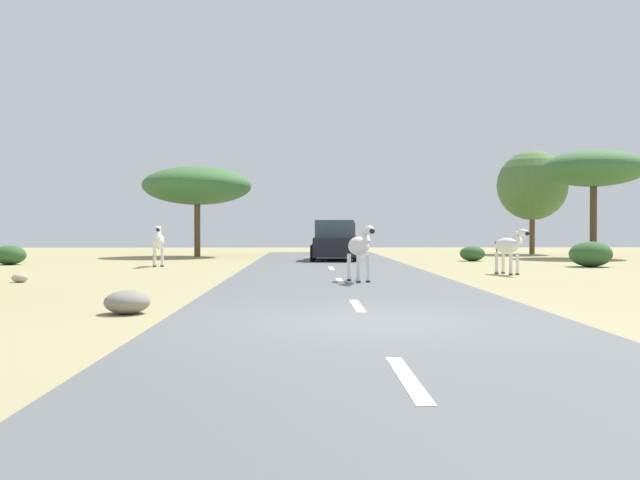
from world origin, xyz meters
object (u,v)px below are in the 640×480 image
at_px(car_1, 334,242).
at_px(rock_2, 127,302).
at_px(car_0, 339,239).
at_px(tree_1, 197,186).
at_px(bush_0, 472,254).
at_px(rock_0, 20,278).
at_px(zebra_0, 360,247).
at_px(tree_3, 532,186).
at_px(bush_2, 591,254).
at_px(bush_3, 10,255).
at_px(zebra_2, 509,246).
at_px(zebra_1, 158,241).
at_px(tree_2, 594,169).

height_order(car_1, rock_2, car_1).
distance_m(car_0, car_1, 9.03).
bearing_deg(tree_1, bush_0, -22.95).
bearing_deg(rock_0, tree_1, 83.90).
xyz_separation_m(car_1, rock_0, (-8.71, -12.26, -0.73)).
height_order(zebra_0, tree_3, tree_3).
xyz_separation_m(zebra_0, bush_2, (9.21, 8.03, -0.46)).
bearing_deg(bush_0, rock_0, -140.09).
height_order(bush_3, rock_2, bush_3).
distance_m(car_1, tree_3, 15.12).
distance_m(bush_2, rock_2, 19.74).
xyz_separation_m(zebra_2, rock_2, (-9.17, -9.97, -0.68)).
height_order(zebra_2, car_0, car_0).
distance_m(zebra_1, tree_1, 10.23).
bearing_deg(bush_2, bush_0, 122.67).
bearing_deg(bush_2, rock_0, -157.74).
bearing_deg(rock_0, zebra_0, -4.18).
xyz_separation_m(zebra_1, car_0, (7.44, 13.27, -0.10)).
bearing_deg(zebra_2, zebra_1, -47.19).
relative_size(zebra_2, car_1, 0.33).
height_order(car_0, car_1, same).
relative_size(zebra_1, rock_0, 4.01).
relative_size(zebra_2, car_0, 0.33).
xyz_separation_m(zebra_0, rock_2, (-4.30, -6.36, -0.74)).
xyz_separation_m(car_0, bush_0, (5.44, -8.86, -0.52)).
relative_size(bush_3, rock_0, 3.06).
relative_size(tree_1, rock_0, 13.37).
relative_size(zebra_2, tree_2, 0.28).
height_order(tree_2, tree_3, tree_3).
height_order(zebra_1, car_0, car_0).
bearing_deg(zebra_2, bush_0, -120.83).
bearing_deg(bush_3, tree_1, 53.69).
bearing_deg(zebra_0, rock_0, -21.08).
xyz_separation_m(tree_3, bush_3, (-24.60, -11.84, -3.52)).
distance_m(zebra_2, bush_2, 6.21).
relative_size(car_1, bush_0, 3.99).
height_order(zebra_2, tree_2, tree_2).
distance_m(zebra_0, rock_0, 8.90).
bearing_deg(tree_1, tree_3, 10.74).
bearing_deg(tree_3, rock_2, -119.18).
xyz_separation_m(rock_0, rock_2, (4.54, -7.01, 0.07)).
distance_m(tree_1, bush_0, 14.41).
relative_size(zebra_1, bush_2, 1.06).
bearing_deg(rock_2, zebra_0, 55.96).
relative_size(zebra_0, tree_2, 0.29).
distance_m(tree_1, rock_0, 18.31).
xyz_separation_m(tree_1, bush_0, (12.92, -5.47, -3.30)).
bearing_deg(tree_3, zebra_0, -117.68).
bearing_deg(car_0, bush_0, 120.52).
bearing_deg(car_1, car_0, 87.42).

